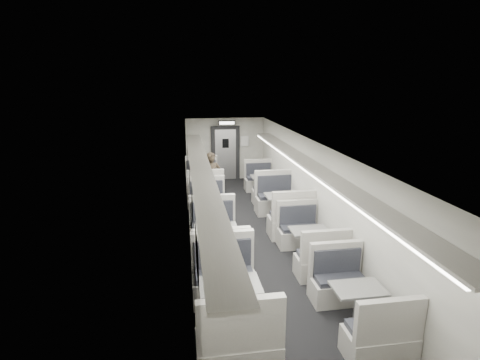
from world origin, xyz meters
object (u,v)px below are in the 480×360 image
object	(u,v)px
booth_left_d	(230,306)
vestibule_door	(225,154)
passenger	(212,179)
booth_right_d	(357,306)
booth_right_a	(263,186)
booth_left_a	(204,186)
booth_left_c	(216,244)
booth_left_b	(209,212)
booth_right_b	(283,209)
exit_sign	(227,123)
booth_right_c	(309,244)

from	to	relation	value
booth_left_d	vestibule_door	world-z (taller)	vestibule_door
booth_left_d	passenger	xyz separation A→B (m)	(0.24, 6.23, 0.41)
booth_right_d	booth_right_a	bearing A→B (deg)	90.00
booth_left_a	booth_right_d	xyz separation A→B (m)	(2.00, -7.07, -0.06)
booth_right_a	vestibule_door	world-z (taller)	vestibule_door
booth_left_c	vestibule_door	xyz separation A→B (m)	(1.00, 6.78, 0.64)
booth_left_a	booth_left_b	xyz separation A→B (m)	(0.00, -2.47, -0.03)
booth_left_d	booth_left_c	bearing A→B (deg)	90.00
booth_left_b	booth_right_b	distance (m)	2.00
booth_right_a	passenger	bearing A→B (deg)	-164.40
vestibule_door	passenger	bearing A→B (deg)	-104.80
booth_right_a	booth_right_d	bearing A→B (deg)	-90.00
booth_left_b	booth_left_c	distance (m)	2.06
booth_right_d	exit_sign	distance (m)	9.09
booth_left_a	exit_sign	xyz separation A→B (m)	(1.00, 1.76, 1.87)
booth_right_a	exit_sign	world-z (taller)	exit_sign
booth_left_d	vestibule_door	size ratio (longest dim) A/B	1.09
booth_left_c	booth_right_d	distance (m)	3.23
booth_left_c	booth_right_d	world-z (taller)	booth_left_c
booth_left_a	passenger	xyz separation A→B (m)	(0.24, -0.62, 0.41)
exit_sign	booth_right_b	bearing A→B (deg)	-77.07
booth_left_d	exit_sign	distance (m)	8.87
booth_left_b	booth_right_b	xyz separation A→B (m)	(2.00, -0.13, 0.04)
booth_left_a	vestibule_door	size ratio (longest dim) A/B	1.09
booth_left_a	booth_left_c	distance (m)	4.53
booth_left_d	booth_right_c	distance (m)	2.90
booth_left_b	passenger	distance (m)	1.92
booth_right_a	passenger	world-z (taller)	passenger
booth_left_a	booth_left_d	world-z (taller)	booth_left_d
passenger	booth_left_a	bearing A→B (deg)	93.88
booth_right_c	booth_left_b	bearing A→B (deg)	131.17
booth_left_c	booth_right_c	world-z (taller)	booth_left_c
booth_right_b	exit_sign	xyz separation A→B (m)	(-1.00, 4.36, 1.86)
booth_right_d	exit_sign	xyz separation A→B (m)	(-1.00, 8.82, 1.93)
booth_right_c	vestibule_door	world-z (taller)	vestibule_door
booth_right_b	vestibule_door	bearing A→B (deg)	101.66
booth_right_a	booth_right_d	xyz separation A→B (m)	(0.00, -6.94, -0.01)
vestibule_door	exit_sign	world-z (taller)	exit_sign
booth_left_c	booth_right_b	bearing A→B (deg)	44.04
booth_right_b	vestibule_door	world-z (taller)	vestibule_door
booth_right_b	booth_right_d	distance (m)	4.47
booth_left_b	vestibule_door	world-z (taller)	vestibule_door
booth_left_a	exit_sign	distance (m)	2.76
passenger	exit_sign	xyz separation A→B (m)	(0.76, 2.38, 1.46)
booth_right_b	booth_right_d	size ratio (longest dim) A/B	1.19
booth_right_d	exit_sign	size ratio (longest dim) A/B	3.17
booth_left_d	booth_right_a	size ratio (longest dim) A/B	1.13
booth_left_b	booth_right_a	distance (m)	3.08
booth_left_a	booth_right_d	distance (m)	7.34
booth_right_d	vestibule_door	bearing A→B (deg)	96.13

